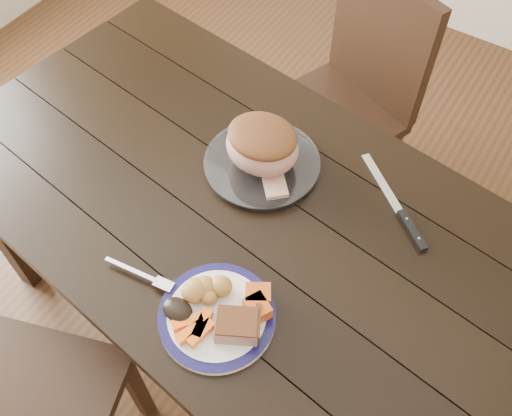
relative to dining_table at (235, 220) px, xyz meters
The scene contains 15 objects.
ground 0.66m from the dining_table, behind, with size 4.00×4.00×0.00m, color #472B16.
dining_table is the anchor object (origin of this frame).
chair_far 0.74m from the dining_table, 91.82° to the left, with size 0.55×0.55×0.93m.
dinner_plate 0.34m from the dining_table, 62.16° to the right, with size 0.26×0.26×0.02m, color white.
plate_rim 0.34m from the dining_table, 62.16° to the right, with size 0.26×0.26×0.02m, color #100D42.
serving_platter 0.17m from the dining_table, 89.86° to the left, with size 0.30×0.30×0.02m, color white.
pork_slice 0.38m from the dining_table, 54.35° to the right, with size 0.09×0.07×0.04m, color #A97267.
roasted_potatoes 0.31m from the dining_table, 68.87° to the right, with size 0.10×0.09×0.05m.
carrot_batons 0.39m from the dining_table, 68.45° to the right, with size 0.08×0.10×0.02m.
pumpkin_wedges 0.33m from the dining_table, 45.66° to the right, with size 0.09×0.09×0.04m.
dark_mushroom 0.36m from the dining_table, 76.48° to the right, with size 0.07×0.05×0.03m, color black.
fork 0.32m from the dining_table, 98.13° to the right, with size 0.18×0.04×0.00m.
roast_joint 0.22m from the dining_table, 89.86° to the left, with size 0.19×0.17×0.13m, color tan.
cut_slice 0.16m from the dining_table, 45.33° to the left, with size 0.07×0.06×0.02m, color tan.
carving_knife 0.44m from the dining_table, 25.14° to the left, with size 0.27×0.21×0.01m.
Camera 1 is at (0.51, -0.68, 1.92)m, focal length 40.00 mm.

